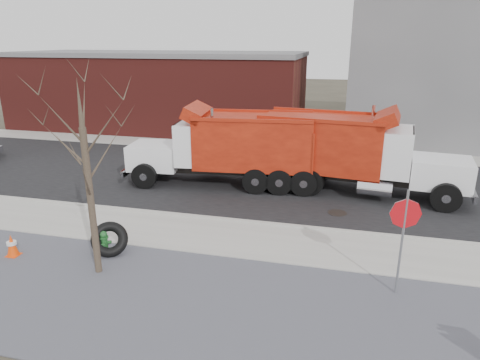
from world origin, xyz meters
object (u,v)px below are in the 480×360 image
(stop_sign, at_px, (404,225))
(dump_truck_red_b, at_px, (230,145))
(truck_tire, at_px, (109,239))
(fire_hydrant, at_px, (104,243))
(dump_truck_red_a, at_px, (349,150))

(stop_sign, distance_m, dump_truck_red_b, 9.51)
(truck_tire, bearing_deg, dump_truck_red_b, 75.86)
(stop_sign, bearing_deg, fire_hydrant, -168.13)
(fire_hydrant, distance_m, truck_tire, 0.21)
(dump_truck_red_a, distance_m, dump_truck_red_b, 4.94)
(dump_truck_red_a, bearing_deg, dump_truck_red_b, -168.85)
(fire_hydrant, xyz_separation_m, truck_tire, (0.15, 0.04, 0.13))
(fire_hydrant, distance_m, stop_sign, 8.28)
(stop_sign, bearing_deg, truck_tire, -168.46)
(truck_tire, height_order, stop_sign, stop_sign)
(fire_hydrant, relative_size, stop_sign, 0.27)
(fire_hydrant, distance_m, dump_truck_red_a, 10.18)
(stop_sign, distance_m, dump_truck_red_a, 7.64)
(truck_tire, bearing_deg, dump_truck_red_a, 47.72)
(truck_tire, xyz_separation_m, dump_truck_red_b, (1.77, 7.02, 1.28))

